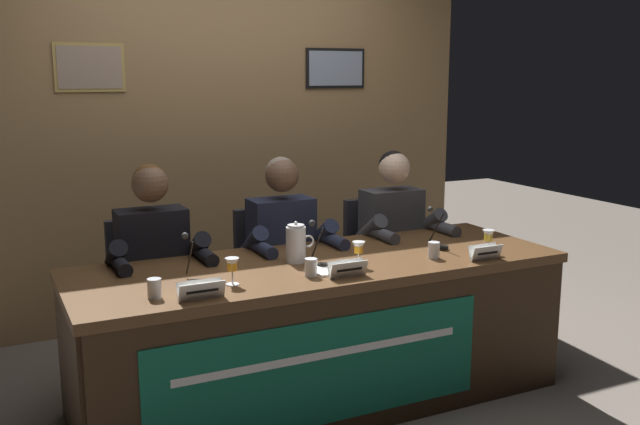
{
  "coord_description": "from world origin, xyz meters",
  "views": [
    {
      "loc": [
        -1.53,
        -3.13,
        1.67
      ],
      "look_at": [
        0.0,
        0.0,
        0.99
      ],
      "focal_mm": 39.78,
      "sensor_mm": 36.0,
      "label": 1
    }
  ],
  "objects_px": {
    "water_cup_left": "(155,289)",
    "chair_left": "(150,304)",
    "microphone_left": "(191,267)",
    "nameplate_right": "(485,252)",
    "chair_center": "(274,287)",
    "panelist_right": "(398,236)",
    "document_stack_center": "(334,270)",
    "chair_right": "(381,272)",
    "juice_glass_center": "(359,249)",
    "microphone_center": "(319,251)",
    "conference_table": "(328,313)",
    "water_cup_center": "(311,268)",
    "water_cup_right": "(434,251)",
    "nameplate_left": "(201,290)",
    "juice_glass_left": "(232,266)",
    "microphone_right": "(439,235)",
    "panelist_center": "(287,249)",
    "panelist_left": "(156,264)",
    "water_pitcher_central": "(296,244)",
    "nameplate_center": "(348,269)",
    "juice_glass_right": "(488,237)"
  },
  "relations": [
    {
      "from": "water_cup_left",
      "to": "chair_left",
      "type": "bearing_deg",
      "value": 79.41
    },
    {
      "from": "microphone_left",
      "to": "nameplate_right",
      "type": "distance_m",
      "value": 1.48
    },
    {
      "from": "chair_center",
      "to": "panelist_right",
      "type": "relative_size",
      "value": 0.73
    },
    {
      "from": "water_cup_left",
      "to": "document_stack_center",
      "type": "relative_size",
      "value": 0.4
    },
    {
      "from": "chair_right",
      "to": "microphone_left",
      "type": "bearing_deg",
      "value": -153.58
    },
    {
      "from": "juice_glass_center",
      "to": "microphone_center",
      "type": "distance_m",
      "value": 0.2
    },
    {
      "from": "conference_table",
      "to": "water_cup_center",
      "type": "height_order",
      "value": "water_cup_center"
    },
    {
      "from": "water_cup_left",
      "to": "chair_right",
      "type": "height_order",
      "value": "chair_right"
    },
    {
      "from": "juice_glass_center",
      "to": "water_cup_right",
      "type": "xyz_separation_m",
      "value": [
        0.42,
        -0.04,
        -0.05
      ]
    },
    {
      "from": "water_cup_left",
      "to": "microphone_center",
      "type": "xyz_separation_m",
      "value": [
        0.85,
        0.16,
        0.04
      ]
    },
    {
      "from": "nameplate_left",
      "to": "juice_glass_left",
      "type": "distance_m",
      "value": 0.24
    },
    {
      "from": "chair_left",
      "to": "microphone_right",
      "type": "height_order",
      "value": "microphone_right"
    },
    {
      "from": "panelist_right",
      "to": "microphone_right",
      "type": "xyz_separation_m",
      "value": [
        -0.04,
        -0.46,
        0.11
      ]
    },
    {
      "from": "microphone_center",
      "to": "nameplate_right",
      "type": "distance_m",
      "value": 0.86
    },
    {
      "from": "panelist_center",
      "to": "chair_right",
      "type": "relative_size",
      "value": 1.37
    },
    {
      "from": "panelist_left",
      "to": "chair_right",
      "type": "xyz_separation_m",
      "value": [
        1.47,
        0.2,
        -0.28
      ]
    },
    {
      "from": "conference_table",
      "to": "microphone_left",
      "type": "bearing_deg",
      "value": 178.46
    },
    {
      "from": "microphone_right",
      "to": "document_stack_center",
      "type": "height_order",
      "value": "microphone_right"
    },
    {
      "from": "panelist_center",
      "to": "document_stack_center",
      "type": "xyz_separation_m",
      "value": [
        -0.02,
        -0.63,
        0.04
      ]
    },
    {
      "from": "juice_glass_left",
      "to": "water_pitcher_central",
      "type": "distance_m",
      "value": 0.48
    },
    {
      "from": "panelist_left",
      "to": "water_cup_left",
      "type": "relative_size",
      "value": 14.4
    },
    {
      "from": "panelist_right",
      "to": "document_stack_center",
      "type": "bearing_deg",
      "value": -140.39
    },
    {
      "from": "microphone_left",
      "to": "nameplate_right",
      "type": "relative_size",
      "value": 1.21
    },
    {
      "from": "microphone_left",
      "to": "panelist_right",
      "type": "relative_size",
      "value": 0.18
    },
    {
      "from": "water_cup_left",
      "to": "water_cup_center",
      "type": "distance_m",
      "value": 0.74
    },
    {
      "from": "nameplate_center",
      "to": "water_cup_right",
      "type": "distance_m",
      "value": 0.57
    },
    {
      "from": "panelist_center",
      "to": "water_cup_left",
      "type": "bearing_deg",
      "value": -143.46
    },
    {
      "from": "panelist_right",
      "to": "water_cup_right",
      "type": "relative_size",
      "value": 14.4
    },
    {
      "from": "document_stack_center",
      "to": "water_cup_right",
      "type": "bearing_deg",
      "value": -0.39
    },
    {
      "from": "juice_glass_right",
      "to": "microphone_right",
      "type": "relative_size",
      "value": 0.57
    },
    {
      "from": "nameplate_center",
      "to": "juice_glass_center",
      "type": "distance_m",
      "value": 0.21
    },
    {
      "from": "panelist_right",
      "to": "juice_glass_left",
      "type": "bearing_deg",
      "value": -153.89
    },
    {
      "from": "chair_center",
      "to": "nameplate_right",
      "type": "relative_size",
      "value": 5.03
    },
    {
      "from": "chair_center",
      "to": "water_pitcher_central",
      "type": "distance_m",
      "value": 0.72
    },
    {
      "from": "panelist_center",
      "to": "water_cup_right",
      "type": "distance_m",
      "value": 0.84
    },
    {
      "from": "juice_glass_center",
      "to": "chair_right",
      "type": "height_order",
      "value": "chair_right"
    },
    {
      "from": "conference_table",
      "to": "juice_glass_center",
      "type": "distance_m",
      "value": 0.36
    },
    {
      "from": "nameplate_center",
      "to": "microphone_right",
      "type": "height_order",
      "value": "microphone_right"
    },
    {
      "from": "chair_right",
      "to": "document_stack_center",
      "type": "distance_m",
      "value": 1.17
    },
    {
      "from": "chair_left",
      "to": "water_cup_right",
      "type": "xyz_separation_m",
      "value": [
        1.28,
        -0.83,
        0.35
      ]
    },
    {
      "from": "chair_left",
      "to": "juice_glass_left",
      "type": "bearing_deg",
      "value": -76.43
    },
    {
      "from": "panelist_left",
      "to": "panelist_right",
      "type": "height_order",
      "value": "same"
    },
    {
      "from": "panelist_left",
      "to": "panelist_right",
      "type": "bearing_deg",
      "value": 0.0
    },
    {
      "from": "nameplate_center",
      "to": "microphone_center",
      "type": "xyz_separation_m",
      "value": [
        -0.03,
        0.24,
        0.03
      ]
    },
    {
      "from": "conference_table",
      "to": "nameplate_right",
      "type": "bearing_deg",
      "value": -17.8
    },
    {
      "from": "panelist_left",
      "to": "microphone_center",
      "type": "bearing_deg",
      "value": -35.98
    },
    {
      "from": "chair_left",
      "to": "microphone_center",
      "type": "distance_m",
      "value": 1.06
    },
    {
      "from": "microphone_center",
      "to": "juice_glass_right",
      "type": "height_order",
      "value": "microphone_center"
    },
    {
      "from": "water_cup_center",
      "to": "microphone_center",
      "type": "xyz_separation_m",
      "value": [
        0.12,
        0.15,
        0.04
      ]
    },
    {
      "from": "microphone_center",
      "to": "panelist_right",
      "type": "distance_m",
      "value": 0.93
    }
  ]
}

